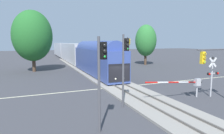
{
  "coord_description": "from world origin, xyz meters",
  "views": [
    {
      "loc": [
        -9.17,
        -20.04,
        5.29
      ],
      "look_at": [
        0.28,
        3.07,
        2.0
      ],
      "focal_mm": 30.43,
      "sensor_mm": 36.0,
      "label": 1
    }
  ],
  "objects": [
    {
      "name": "commuter_train",
      "position": [
        0.0,
        29.33,
        2.74
      ],
      "size": [
        3.04,
        62.65,
        5.16
      ],
      "color": "#384C93",
      "rests_on": "railway_track"
    },
    {
      "name": "railway_track",
      "position": [
        0.0,
        0.0,
        0.1
      ],
      "size": [
        4.4,
        80.0,
        0.32
      ],
      "color": "gray",
      "rests_on": "ground"
    },
    {
      "name": "ground_plane",
      "position": [
        0.0,
        0.0,
        0.0
      ],
      "size": [
        220.0,
        220.0,
        0.0
      ],
      "primitive_type": "plane",
      "color": "#3D3D42"
    },
    {
      "name": "crossing_signal_mast",
      "position": [
        6.55,
        -7.06,
        2.4
      ],
      "size": [
        1.36,
        0.44,
        3.94
      ],
      "color": "#B2B2B7",
      "rests_on": "ground"
    },
    {
      "name": "crossing_gate_near",
      "position": [
        4.47,
        -6.55,
        1.45
      ],
      "size": [
        6.4,
        0.4,
        1.96
      ],
      "color": "#B7B7BC",
      "rests_on": "ground"
    },
    {
      "name": "traffic_signal_median",
      "position": [
        -2.55,
        -6.54,
        3.94
      ],
      "size": [
        0.53,
        0.38,
        5.89
      ],
      "color": "#4C4C51",
      "rests_on": "ground"
    },
    {
      "name": "traffic_signal_near_right",
      "position": [
        5.76,
        -8.71,
        3.71
      ],
      "size": [
        4.71,
        0.38,
        4.93
      ],
      "color": "#4C4C51",
      "rests_on": "ground"
    },
    {
      "name": "traffic_signal_near_left",
      "position": [
        -5.7,
        -9.94,
        3.76
      ],
      "size": [
        0.53,
        0.38,
        5.61
      ],
      "color": "#4C4C51",
      "rests_on": "ground"
    },
    {
      "name": "oak_behind_train",
      "position": [
        -9.36,
        16.66,
        6.37
      ],
      "size": [
        6.85,
        6.85,
        10.85
      ],
      "color": "#4C3828",
      "rests_on": "ground"
    },
    {
      "name": "maple_right_background",
      "position": [
        14.73,
        17.83,
        5.64
      ],
      "size": [
        4.85,
        4.85,
        9.27
      ],
      "color": "#4C3828",
      "rests_on": "ground"
    },
    {
      "name": "traffic_signal_far_side",
      "position": [
        5.75,
        9.1,
        4.1
      ],
      "size": [
        0.53,
        0.38,
        6.14
      ],
      "color": "#4C4C51",
      "rests_on": "ground"
    },
    {
      "name": "road_centre_stripe",
      "position": [
        0.0,
        0.0,
        0.0
      ],
      "size": [
        44.0,
        0.2,
        0.01
      ],
      "color": "beige",
      "rests_on": "ground"
    }
  ]
}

